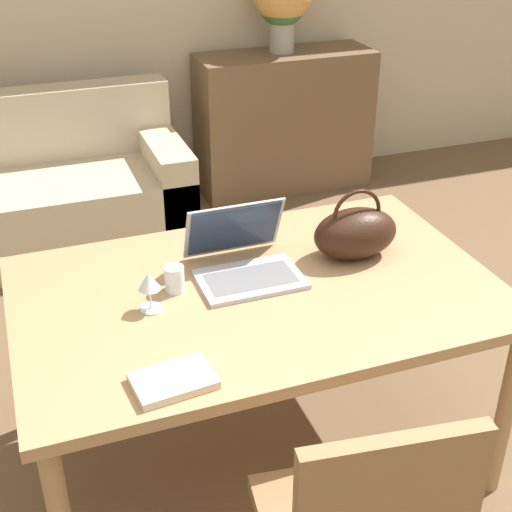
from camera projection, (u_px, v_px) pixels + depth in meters
The scene contains 8 objects.
dining_table at pixel (257, 306), 2.35m from camera, with size 1.56×0.99×0.72m.
couch at pixel (22, 199), 3.96m from camera, with size 1.80×0.80×0.82m.
sideboard at pixel (284, 122), 4.61m from camera, with size 1.12×0.40×0.89m.
laptop at pixel (242, 255), 2.38m from camera, with size 0.34×0.33×0.22m.
drinking_glass at pixel (175, 279), 2.28m from camera, with size 0.06×0.06×0.09m.
wine_glass at pixel (149, 284), 2.16m from camera, with size 0.07×0.07×0.13m.
handbag at pixel (355, 233), 2.46m from camera, with size 0.30×0.19×0.25m.
book at pixel (173, 381), 1.89m from camera, with size 0.23×0.17×0.02m.
Camera 1 is at (-0.73, -1.26, 1.95)m, focal length 50.00 mm.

